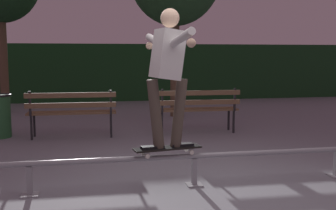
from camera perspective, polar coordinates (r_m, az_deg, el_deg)
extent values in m
plane|color=slate|center=(4.59, 4.55, -12.18)|extent=(90.00, 90.00, 0.00)
cube|color=#193D1E|center=(13.93, -6.00, 4.64)|extent=(24.00, 1.20, 1.87)
cylinder|color=gray|center=(4.75, 3.72, -7.17)|extent=(4.32, 0.06, 0.06)
cube|color=gray|center=(4.70, -18.87, -10.05)|extent=(0.06, 0.06, 0.32)
cube|color=gray|center=(4.75, -18.80, -11.81)|extent=(0.18, 0.18, 0.01)
cube|color=gray|center=(4.80, 3.70, -9.35)|extent=(0.06, 0.06, 0.32)
cube|color=gray|center=(4.84, 3.68, -11.08)|extent=(0.18, 0.18, 0.01)
cube|color=gray|center=(5.57, 22.54, -9.17)|extent=(0.18, 0.18, 0.01)
cube|color=black|center=(4.65, -0.08, -6.06)|extent=(0.80, 0.33, 0.02)
cube|color=black|center=(4.65, -0.08, -5.94)|extent=(0.79, 0.31, 0.00)
cube|color=#9E9EA3|center=(4.75, 2.93, -6.01)|extent=(0.08, 0.18, 0.02)
cube|color=#9E9EA3|center=(4.58, -3.22, -6.53)|extent=(0.08, 0.18, 0.02)
cylinder|color=beige|center=(4.69, 3.32, -6.63)|extent=(0.06, 0.04, 0.05)
cylinder|color=beige|center=(4.83, 2.55, -6.22)|extent=(0.06, 0.04, 0.05)
cylinder|color=beige|center=(4.51, -2.92, -7.19)|extent=(0.06, 0.04, 0.05)
cylinder|color=beige|center=(4.66, -3.51, -6.73)|extent=(0.06, 0.04, 0.05)
cube|color=black|center=(4.71, 1.98, -5.60)|extent=(0.27, 0.14, 0.03)
cube|color=black|center=(4.59, -2.20, -5.94)|extent=(0.27, 0.14, 0.03)
cylinder|color=#473D33|center=(4.63, 1.54, -1.11)|extent=(0.22, 0.16, 0.79)
cylinder|color=#473D33|center=(4.53, -1.75, -1.28)|extent=(0.22, 0.16, 0.79)
cube|color=silver|center=(4.53, -0.09, 7.09)|extent=(0.39, 0.41, 0.57)
cylinder|color=silver|center=(4.18, 1.74, 9.29)|extent=(0.18, 0.61, 0.21)
cylinder|color=silver|center=(4.89, -1.64, 8.96)|extent=(0.18, 0.61, 0.21)
sphere|color=beige|center=(3.92, 3.29, 8.70)|extent=(0.09, 0.09, 0.09)
sphere|color=beige|center=(5.16, -2.65, 8.30)|extent=(0.09, 0.09, 0.09)
sphere|color=beige|center=(4.56, 0.27, 12.12)|extent=(0.21, 0.21, 0.21)
cube|color=black|center=(7.84, -8.04, -2.50)|extent=(0.04, 0.04, 0.44)
cube|color=black|center=(7.53, -7.99, -2.90)|extent=(0.04, 0.04, 0.44)
cube|color=black|center=(7.43, -8.05, 0.39)|extent=(0.04, 0.04, 0.44)
cube|color=black|center=(7.94, -18.26, -2.67)|extent=(0.04, 0.04, 0.44)
cube|color=black|center=(7.63, -18.64, -3.07)|extent=(0.04, 0.04, 0.44)
cube|color=black|center=(7.53, -18.82, 0.18)|extent=(0.04, 0.04, 0.44)
cube|color=brown|center=(7.81, -13.24, -0.90)|extent=(1.60, 0.13, 0.04)
cube|color=brown|center=(7.67, -13.32, -1.04)|extent=(1.60, 0.13, 0.04)
cube|color=brown|center=(7.53, -13.39, -1.19)|extent=(1.60, 0.13, 0.04)
cube|color=brown|center=(7.44, -13.47, -0.03)|extent=(1.60, 0.08, 0.09)
cube|color=brown|center=(7.42, -13.51, 1.35)|extent=(1.60, 0.08, 0.09)
cube|color=black|center=(8.29, 8.51, -1.99)|extent=(0.04, 0.04, 0.44)
cube|color=black|center=(7.99, 9.20, -2.34)|extent=(0.04, 0.04, 0.44)
cube|color=black|center=(7.90, 9.35, 0.76)|extent=(0.04, 0.04, 0.44)
cube|color=black|center=(7.98, -1.18, -2.27)|extent=(0.04, 0.04, 0.44)
cube|color=black|center=(7.67, -0.85, -2.65)|extent=(0.04, 0.04, 0.44)
cube|color=black|center=(7.57, -0.81, 0.59)|extent=(0.04, 0.04, 0.44)
cube|color=brown|center=(8.05, 3.80, -0.48)|extent=(1.60, 0.13, 0.04)
cube|color=brown|center=(7.92, 4.03, -0.62)|extent=(1.60, 0.13, 0.04)
cube|color=brown|center=(7.78, 4.26, -0.75)|extent=(1.60, 0.13, 0.04)
cube|color=brown|center=(7.70, 4.40, 0.37)|extent=(1.60, 0.08, 0.09)
cube|color=brown|center=(7.68, 4.41, 1.71)|extent=(1.60, 0.08, 0.09)
cylinder|color=brown|center=(11.47, -22.10, 5.44)|extent=(0.22, 0.22, 2.59)
cylinder|color=brown|center=(9.99, 0.97, 5.51)|extent=(0.22, 0.22, 2.49)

